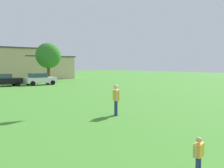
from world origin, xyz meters
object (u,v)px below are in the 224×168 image
Objects in this scene: tree_far_right at (48,56)px; adult_bystander at (116,97)px; parked_car_black_2 at (4,80)px; child_kite_flyer at (199,153)px; parked_car_white_3 at (40,79)px.

adult_bystander is at bearing -107.04° from tree_far_right.
parked_car_black_2 is 9.53m from tree_far_right.
adult_bystander is at bearing 52.66° from child_kite_flyer.
child_kite_flyer is at bearing -170.82° from adult_bystander.
tree_far_right reaches higher than adult_bystander.
parked_car_white_3 is at bearing -9.33° from parked_car_black_2.
child_kite_flyer is at bearing -105.32° from parked_car_white_3.
tree_far_right reaches higher than parked_car_white_3.
parked_car_black_2 reaches higher than child_kite_flyer.
parked_car_white_3 is 6.64m from tree_far_right.
adult_bystander is at bearing -102.47° from parked_car_white_3.
tree_far_right is at bearing 25.16° from parked_car_black_2.
adult_bystander reaches higher than parked_car_black_2.
parked_car_black_2 is at bearing 69.57° from child_kite_flyer.
tree_far_right is at bearing 57.93° from child_kite_flyer.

